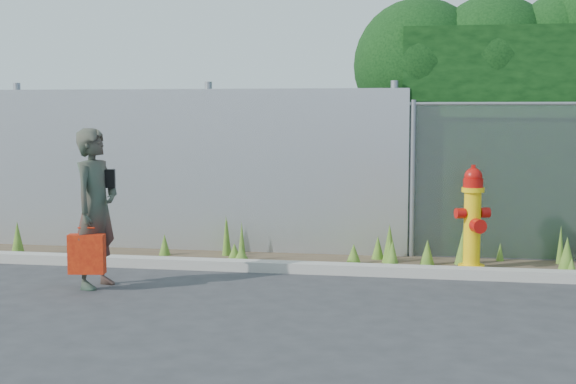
{
  "coord_description": "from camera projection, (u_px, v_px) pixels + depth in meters",
  "views": [
    {
      "loc": [
        1.27,
        -7.44,
        1.92
      ],
      "look_at": [
        -0.3,
        1.4,
        1.0
      ],
      "focal_mm": 50.0,
      "sensor_mm": 36.0,
      "label": 1
    }
  ],
  "objects": [
    {
      "name": "red_tote_bag",
      "position": [
        87.0,
        254.0,
        8.49
      ],
      "size": [
        0.38,
        0.14,
        0.5
      ],
      "rotation": [
        0.0,
        0.0,
        0.15
      ],
      "color": "#A11609"
    },
    {
      "name": "curb",
      "position": [
        319.0,
        268.0,
        9.46
      ],
      "size": [
        16.0,
        0.22,
        0.12
      ],
      "primitive_type": "cube",
      "color": "#A59F95",
      "rests_on": "ground"
    },
    {
      "name": "ground",
      "position": [
        293.0,
        311.0,
        7.7
      ],
      "size": [
        80.0,
        80.0,
        0.0
      ],
      "primitive_type": "plane",
      "color": "#313133",
      "rests_on": "ground"
    },
    {
      "name": "fire_hydrant",
      "position": [
        472.0,
        220.0,
        9.58
      ],
      "size": [
        0.43,
        0.38,
        1.27
      ],
      "rotation": [
        0.0,
        0.0,
        0.39
      ],
      "color": "yellow",
      "rests_on": "ground"
    },
    {
      "name": "woman",
      "position": [
        96.0,
        208.0,
        8.66
      ],
      "size": [
        0.54,
        0.71,
        1.73
      ],
      "primitive_type": "imported",
      "rotation": [
        0.0,
        0.0,
        1.34
      ],
      "color": "#0F6348",
      "rests_on": "ground"
    },
    {
      "name": "corrugated_fence",
      "position": [
        99.0,
        169.0,
        11.1
      ],
      "size": [
        8.5,
        0.21,
        2.3
      ],
      "color": "#A6A8AD",
      "rests_on": "ground"
    },
    {
      "name": "weed_strip",
      "position": [
        432.0,
        255.0,
        9.88
      ],
      "size": [
        16.0,
        1.25,
        0.54
      ],
      "color": "#4A3A2A",
      "rests_on": "ground"
    },
    {
      "name": "black_shoulder_bag",
      "position": [
        102.0,
        179.0,
        8.73
      ],
      "size": [
        0.27,
        0.11,
        0.2
      ],
      "rotation": [
        0.0,
        0.0,
        0.29
      ],
      "color": "black"
    }
  ]
}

